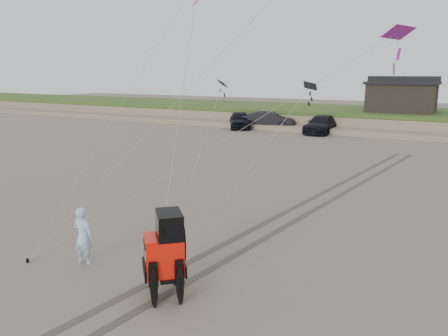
{
  "coord_description": "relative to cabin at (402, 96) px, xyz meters",
  "views": [
    {
      "loc": [
        7.28,
        -8.29,
        5.43
      ],
      "look_at": [
        1.11,
        3.0,
        2.6
      ],
      "focal_mm": 35.0,
      "sensor_mm": 36.0,
      "label": 1
    }
  ],
  "objects": [
    {
      "name": "stake_main",
      "position": [
        -5.43,
        -37.65,
        -3.18
      ],
      "size": [
        0.08,
        0.08,
        0.12
      ],
      "primitive_type": "cylinder",
      "color": "black",
      "rests_on": "ground"
    },
    {
      "name": "man",
      "position": [
        -3.92,
        -36.88,
        -2.39
      ],
      "size": [
        0.65,
        0.46,
        1.7
      ],
      "primitive_type": "imported",
      "rotation": [
        0.0,
        0.0,
        3.23
      ],
      "color": "#99CDEC",
      "rests_on": "ground"
    },
    {
      "name": "ground",
      "position": [
        -2.0,
        -37.0,
        -3.24
      ],
      "size": [
        160.0,
        160.0,
        0.0
      ],
      "primitive_type": "plane",
      "color": "#6B6054",
      "rests_on": "ground"
    },
    {
      "name": "stake_aux",
      "position": [
        -0.89,
        -37.62,
        -3.18
      ],
      "size": [
        0.08,
        0.08,
        0.12
      ],
      "primitive_type": "cylinder",
      "color": "black",
      "rests_on": "ground"
    },
    {
      "name": "dune_ridge",
      "position": [
        -2.0,
        0.5,
        -2.42
      ],
      "size": [
        160.0,
        14.25,
        1.73
      ],
      "color": "#7A6B54",
      "rests_on": "ground"
    },
    {
      "name": "truck_c",
      "position": [
        -5.93,
        -6.26,
        -2.45
      ],
      "size": [
        2.24,
        5.46,
        1.58
      ],
      "primitive_type": "imported",
      "rotation": [
        0.0,
        0.0,
        0.0
      ],
      "color": "black",
      "rests_on": "ground"
    },
    {
      "name": "tire_tracks",
      "position": [
        0.0,
        -29.0,
        -3.23
      ],
      "size": [
        5.22,
        29.74,
        0.01
      ],
      "color": "#4C443D",
      "rests_on": "ground"
    },
    {
      "name": "cabin",
      "position": [
        0.0,
        0.0,
        0.0
      ],
      "size": [
        6.4,
        5.4,
        3.35
      ],
      "color": "black",
      "rests_on": "dune_ridge"
    },
    {
      "name": "kite_flock",
      "position": [
        0.79,
        -27.67,
        4.39
      ],
      "size": [
        10.45,
        7.07,
        6.41
      ],
      "color": "black",
      "rests_on": "ground"
    },
    {
      "name": "truck_a",
      "position": [
        -14.02,
        -6.67,
        -2.4
      ],
      "size": [
        4.11,
        5.23,
        1.67
      ],
      "primitive_type": "imported",
      "rotation": [
        0.0,
        0.0,
        0.51
      ],
      "color": "black",
      "rests_on": "ground"
    },
    {
      "name": "truck_b",
      "position": [
        -11.32,
        -5.91,
        -2.37
      ],
      "size": [
        5.56,
        2.96,
        1.74
      ],
      "primitive_type": "imported",
      "rotation": [
        0.0,
        0.0,
        1.79
      ],
      "color": "black",
      "rests_on": "ground"
    },
    {
      "name": "jeep",
      "position": [
        -0.78,
        -37.27,
        -2.38
      ],
      "size": [
        4.73,
        4.59,
        1.72
      ],
      "primitive_type": null,
      "rotation": [
        0.0,
        0.0,
        -0.82
      ],
      "color": "#FB180A",
      "rests_on": "ground"
    }
  ]
}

